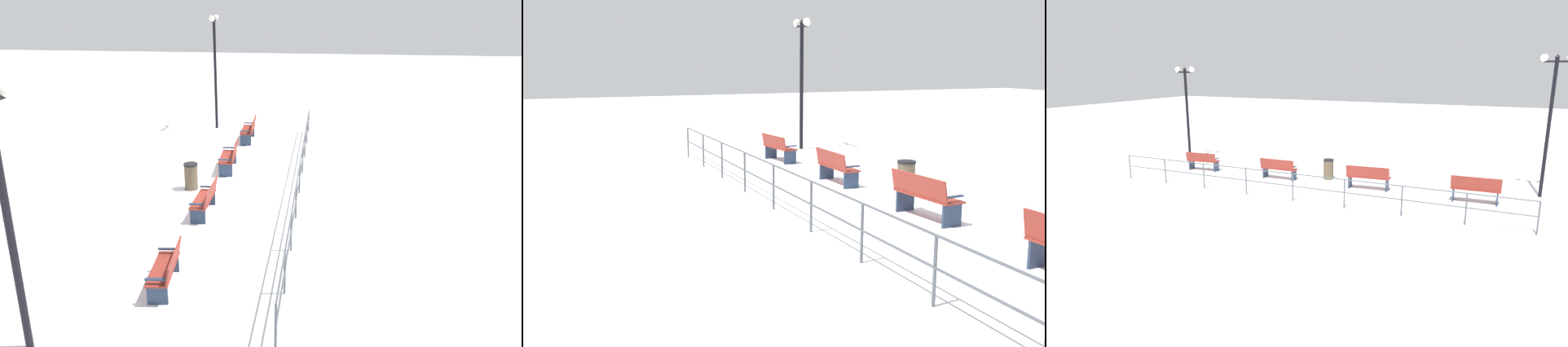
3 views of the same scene
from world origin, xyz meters
TOP-DOWN VIEW (x-y plane):
  - ground_plane at (0.00, 0.00)m, footprint 80.00×80.00m
  - bench_second at (-0.04, -1.91)m, footprint 0.68×1.66m
  - bench_third at (-0.06, 1.90)m, footprint 0.53×1.53m
  - bench_fourth at (-0.11, 5.69)m, footprint 0.66×1.50m
  - lamppost_middle at (1.65, 7.87)m, footprint 0.27×1.09m
  - waterfront_railing at (-2.52, 0.00)m, footprint 0.05×15.09m
  - trash_bin at (0.83, 0.05)m, footprint 0.43×0.43m

SIDE VIEW (x-z plane):
  - ground_plane at x=0.00m, z-range 0.00..0.00m
  - trash_bin at x=0.83m, z-range 0.00..0.84m
  - bench_fourth at x=-0.11m, z-range 0.02..0.86m
  - bench_third at x=-0.06m, z-range 0.02..0.89m
  - bench_second at x=-0.04m, z-range 0.02..0.95m
  - waterfront_railing at x=-2.52m, z-range 0.17..1.15m
  - lamppost_middle at x=1.65m, z-range 0.79..5.30m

